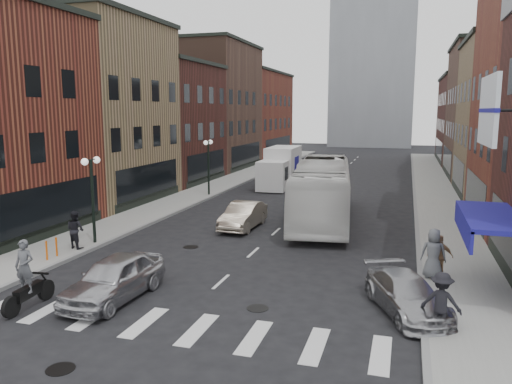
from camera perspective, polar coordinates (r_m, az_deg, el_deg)
ground at (r=17.73m, az=-5.18°, el=-11.21°), size 160.00×160.00×0.00m
sidewalk_left at (r=40.66m, az=-4.71°, el=0.59°), size 3.00×74.00×0.15m
sidewalk_right at (r=37.94m, az=19.93°, el=-0.57°), size 3.00×74.00×0.15m
curb_left at (r=40.15m, az=-2.72°, el=0.39°), size 0.20×74.00×0.16m
curb_right at (r=37.89m, az=17.67°, el=-0.58°), size 0.20×74.00×0.16m
crosswalk_stripes at (r=15.20m, az=-9.56°, el=-14.90°), size 12.00×2.20×0.01m
bldg_left_mid_a at (r=36.28m, az=-19.33°, el=8.69°), size 10.30×10.20×12.30m
bldg_left_mid_b at (r=44.77m, az=-11.67°, el=7.75°), size 10.30×10.20×10.30m
bldg_left_far_a at (r=54.69m, az=-6.17°, el=9.70°), size 10.30×12.20×13.30m
bldg_left_far_b at (r=67.80m, az=-1.49°, el=8.81°), size 10.30×16.20×11.30m
bldg_right_far_a at (r=51.12m, az=26.93°, el=8.24°), size 10.30×12.20×12.30m
bldg_right_far_b at (r=64.97m, az=24.75°, el=7.51°), size 10.30×16.20×10.30m
awning_blue at (r=18.42m, az=24.73°, el=-2.75°), size 1.80×5.00×0.78m
billboard_sign at (r=16.04m, az=25.33°, el=8.18°), size 1.52×3.00×3.70m
distant_tower at (r=95.46m, az=13.58°, el=20.39°), size 14.00×14.00×50.00m
streetlamp_near at (r=23.95m, az=-18.24°, el=0.93°), size 0.32×1.22×4.11m
streetlamp_far at (r=36.22m, az=-5.47°, el=4.03°), size 0.32×1.22×4.11m
bike_rack at (r=22.42m, az=-22.32°, el=-6.01°), size 0.08×0.68×0.80m
box_truck at (r=40.92m, az=2.80°, el=2.80°), size 2.40×7.44×3.22m
motorcycle_rider at (r=17.38m, az=-24.77°, el=-8.80°), size 0.66×2.21×2.25m
transit_bus at (r=28.44m, az=7.58°, el=0.17°), size 4.42×12.70×3.46m
sedan_left_near at (r=17.34m, az=-15.91°, el=-9.44°), size 1.93×4.38×1.47m
sedan_left_far at (r=26.53m, az=-1.47°, el=-2.71°), size 1.54×4.20×1.38m
curb_car at (r=16.36m, az=16.84°, el=-11.16°), size 3.15×4.38×1.18m
ped_left_solo at (r=23.54m, az=-19.95°, el=-4.05°), size 0.91×0.65×1.69m
ped_right_a at (r=14.95m, az=20.41°, el=-11.69°), size 1.15×0.69×1.68m
ped_right_b at (r=19.64m, az=20.28°, el=-6.87°), size 0.96×0.56×1.55m
ped_right_c at (r=19.34m, az=19.62°, el=-6.64°), size 0.93×0.63×1.84m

